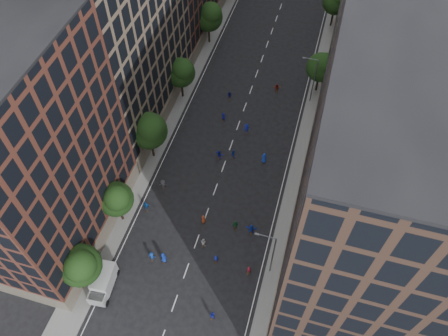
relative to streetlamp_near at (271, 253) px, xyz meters
The scene contains 35 objects.
ground 30.30m from the streetlamp_near, 110.32° to the left, with size 240.00×240.00×0.00m, color black.
sidewalk_left 42.27m from the streetlamp_near, 122.21° to the left, with size 4.00×105.00×0.15m, color slate.
sidewalk_right 35.90m from the streetlamp_near, 87.37° to the left, with size 4.00×105.00×0.15m, color slate.
bldg_left_a 30.99m from the streetlamp_near, behind, with size 14.00×22.00×30.00m, color brown.
bldg_left_b 39.13m from the streetlamp_near, 141.93° to the left, with size 14.00×26.00×34.00m, color #826B55.
bldg_right_a 15.75m from the streetlamp_near, 19.17° to the left, with size 14.00×30.00×36.00m, color #412C22.
bldg_right_b 35.03m from the streetlamp_near, 74.90° to the left, with size 14.00×28.00×33.00m, color #665E54.
tree_left_0 22.89m from the streetlamp_near, 159.12° to the right, with size 5.20×5.20×8.83m.
tree_left_1 21.47m from the streetlamp_near, behind, with size 4.80×4.80×8.21m.
tree_left_2 25.48m from the streetlamp_near, 147.07° to the left, with size 5.60×5.60×9.45m.
tree_left_3 35.12m from the streetlamp_near, 127.52° to the left, with size 5.00×5.00×8.58m.
tree_left_4 48.78m from the streetlamp_near, 115.99° to the left, with size 5.40×5.40×9.08m.
tree_right_a 35.87m from the streetlamp_near, 88.38° to the left, with size 5.00×5.00×8.39m.
tree_right_b 55.86m from the streetlamp_near, 88.95° to the left, with size 5.20×5.20×8.83m.
streetlamp_near is the anchor object (origin of this frame).
streetlamp_far 33.00m from the streetlamp_near, 90.00° to the left, with size 2.64×0.22×9.06m.
cargo_van 21.54m from the streetlamp_near, 158.05° to the right, with size 2.84×5.31×2.73m.
skater_0 14.48m from the streetlamp_near, 169.87° to the right, with size 0.95×0.62×1.95m, color #1330A1.
skater_1 8.26m from the streetlamp_near, behind, with size 0.56×0.37×1.53m, color #1622B5.
skater_2 10.44m from the streetlamp_near, 123.84° to the right, with size 0.73×0.57×1.51m, color #141FA7.
skater_3 16.07m from the streetlamp_near, behind, with size 1.03×0.59×1.60m, color #133B9F.
skater_4 19.84m from the streetlamp_near, 166.85° to the left, with size 1.08×0.45×1.84m, color #124795.
skater_5 7.41m from the streetlamp_near, 125.39° to the left, with size 1.64×0.52×1.77m, color #1530AC.
skater_6 12.20m from the streetlamp_near, 155.71° to the left, with size 0.75×0.49×1.53m, color #A53C1B.
skater_7 5.08m from the streetlamp_near, 158.49° to the right, with size 0.58×0.38×1.58m, color #A61B31.
skater_8 10.35m from the streetlamp_near, behind, with size 0.76×0.59×1.56m, color silver.
skater_9 20.29m from the streetlamp_near, 154.26° to the left, with size 1.18×0.68×1.83m, color #424247.
skater_10 8.75m from the streetlamp_near, 139.44° to the left, with size 1.03×0.43×1.76m, color #1B5B2D.
skater_11 20.55m from the streetlamp_near, 124.93° to the left, with size 1.45×0.46×1.56m, color #151DAD.
skater_12 18.64m from the streetlamp_near, 104.57° to the left, with size 0.93×0.61×1.91m, color #1739BC.
skater_13 27.96m from the streetlamp_near, 118.15° to the left, with size 0.66×0.43×1.81m, color #1419A7.
skater_14 20.14m from the streetlamp_near, 118.74° to the left, with size 0.74×0.58×1.53m, color #1532AB.
skater_15 24.77m from the streetlamp_near, 110.88° to the left, with size 1.19×0.68×1.84m, color #121B96.
skater_16 32.94m from the streetlamp_near, 114.33° to the left, with size 0.88×0.37×1.51m, color #11178E.
skater_17 34.70m from the streetlamp_near, 99.90° to the left, with size 1.41×0.45×1.53m, color maroon.
Camera 1 is at (11.31, -12.50, 54.03)m, focal length 35.00 mm.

